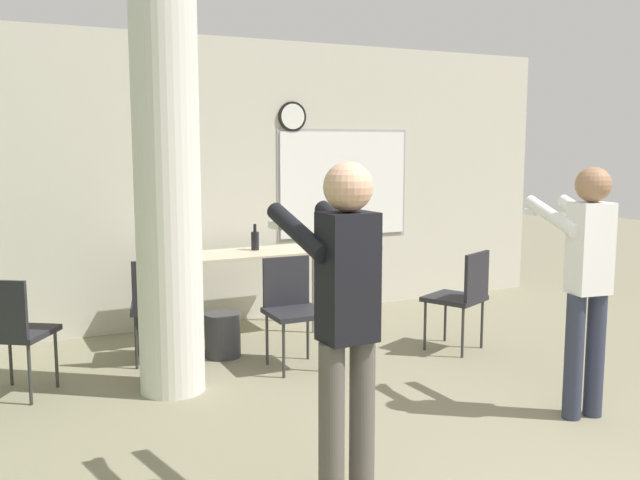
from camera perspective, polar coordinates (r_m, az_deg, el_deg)
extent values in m
cube|color=beige|center=(7.10, -8.96, 4.58)|extent=(8.00, 0.12, 2.80)
cylinder|color=black|center=(7.34, -2.24, 9.84)|extent=(0.30, 0.03, 0.30)
cylinder|color=white|center=(7.32, -2.19, 9.85)|extent=(0.25, 0.01, 0.25)
cube|color=#99999E|center=(7.63, 1.91, 4.50)|extent=(1.55, 0.01, 1.16)
cube|color=white|center=(7.62, 1.94, 4.50)|extent=(1.49, 0.02, 1.10)
cylinder|color=silver|center=(5.11, -12.08, 3.32)|extent=(0.46, 0.46, 2.80)
cube|color=beige|center=(6.59, -7.15, -1.19)|extent=(1.58, 0.61, 0.03)
cylinder|color=gray|center=(6.23, -12.70, -5.48)|extent=(0.04, 0.04, 0.75)
cylinder|color=gray|center=(6.72, -0.51, -4.33)|extent=(0.04, 0.04, 0.75)
cylinder|color=gray|center=(6.69, -13.71, -4.60)|extent=(0.04, 0.04, 0.75)
cylinder|color=gray|center=(7.15, -2.23, -3.60)|extent=(0.04, 0.04, 0.75)
cylinder|color=black|center=(6.75, -5.22, -0.08)|extent=(0.08, 0.08, 0.17)
cylinder|color=black|center=(6.73, -5.23, 0.97)|extent=(0.03, 0.03, 0.07)
cylinder|color=#38383D|center=(6.08, -7.80, -7.55)|extent=(0.30, 0.30, 0.37)
cube|color=#232328|center=(5.50, -23.02, -6.88)|extent=(0.61, 0.61, 0.04)
cylinder|color=#333333|center=(5.62, -20.35, -8.91)|extent=(0.02, 0.02, 0.43)
cylinder|color=#333333|center=(5.80, -23.52, -8.57)|extent=(0.02, 0.02, 0.43)
cylinder|color=#333333|center=(5.32, -22.20, -9.94)|extent=(0.02, 0.02, 0.43)
cube|color=#232328|center=(5.66, -1.92, -5.85)|extent=(0.45, 0.45, 0.04)
cube|color=#232328|center=(5.79, -2.72, -3.30)|extent=(0.40, 0.04, 0.40)
cylinder|color=#333333|center=(5.49, -2.93, -8.82)|extent=(0.02, 0.02, 0.43)
cylinder|color=#333333|center=(5.63, 0.51, -8.39)|extent=(0.02, 0.02, 0.43)
cylinder|color=#333333|center=(5.81, -4.26, -7.89)|extent=(0.02, 0.02, 0.43)
cylinder|color=#333333|center=(5.94, -0.98, -7.52)|extent=(0.02, 0.02, 0.43)
cube|color=#232328|center=(5.99, -12.79, -5.27)|extent=(0.53, 0.53, 0.04)
cube|color=#232328|center=(5.74, -12.85, -3.59)|extent=(0.39, 0.12, 0.40)
cylinder|color=#333333|center=(6.22, -11.06, -6.97)|extent=(0.02, 0.02, 0.43)
cylinder|color=#333333|center=(6.22, -14.40, -7.06)|extent=(0.02, 0.02, 0.43)
cylinder|color=#333333|center=(5.87, -10.95, -7.84)|extent=(0.02, 0.02, 0.43)
cylinder|color=#333333|center=(5.88, -14.49, -7.95)|extent=(0.02, 0.02, 0.43)
cube|color=#232328|center=(6.28, 10.69, -4.61)|extent=(0.58, 0.58, 0.04)
cube|color=#232328|center=(6.15, 12.43, -2.84)|extent=(0.37, 0.19, 0.40)
cylinder|color=#333333|center=(6.57, 9.99, -6.15)|extent=(0.02, 0.02, 0.43)
cylinder|color=#333333|center=(6.27, 8.40, -6.80)|extent=(0.02, 0.02, 0.43)
cylinder|color=#333333|center=(6.41, 12.83, -6.57)|extent=(0.02, 0.02, 0.43)
cylinder|color=#333333|center=(6.10, 11.34, -7.27)|extent=(0.02, 0.02, 0.43)
cylinder|color=#514C47|center=(3.57, 3.38, -14.51)|extent=(0.12, 0.12, 0.86)
cylinder|color=#514C47|center=(3.48, 0.93, -15.04)|extent=(0.12, 0.12, 0.86)
cube|color=black|center=(3.31, 2.23, -3.00)|extent=(0.26, 0.20, 0.61)
sphere|color=tan|center=(3.26, 2.27, 4.26)|extent=(0.23, 0.23, 0.23)
cylinder|color=black|center=(3.56, 2.15, 0.95)|extent=(0.11, 0.54, 0.24)
cylinder|color=black|center=(3.43, -1.80, 0.69)|extent=(0.11, 0.54, 0.24)
cube|color=white|center=(3.65, -3.53, 1.16)|extent=(0.04, 0.13, 0.04)
cylinder|color=#2D3347|center=(5.03, 21.15, -8.55)|extent=(0.12, 0.12, 0.83)
cylinder|color=#2D3347|center=(4.93, 19.65, -8.80)|extent=(0.12, 0.12, 0.83)
cube|color=white|center=(4.84, 20.80, -0.62)|extent=(0.27, 0.23, 0.58)
sphere|color=#997051|center=(4.80, 21.03, 4.16)|extent=(0.22, 0.22, 0.22)
cylinder|color=white|center=(5.08, 20.45, 1.92)|extent=(0.17, 0.53, 0.23)
cylinder|color=white|center=(4.92, 18.01, 1.86)|extent=(0.17, 0.53, 0.23)
cube|color=white|center=(5.11, 16.50, 2.16)|extent=(0.06, 0.13, 0.04)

